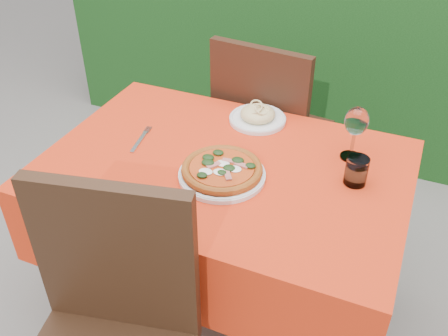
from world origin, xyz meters
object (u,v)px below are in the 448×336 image
at_px(water_glass, 356,172).
at_px(pasta_plate, 258,116).
at_px(chair_far, 267,126).
at_px(pizza_plate, 222,171).
at_px(wine_glass, 356,123).
at_px(chair_near, 108,334).
at_px(fork, 139,142).

bearing_deg(water_glass, pasta_plate, 149.64).
xyz_separation_m(pasta_plate, water_glass, (0.43, -0.25, 0.02)).
xyz_separation_m(chair_far, pizza_plate, (0.06, -0.66, 0.21)).
bearing_deg(wine_glass, pizza_plate, -142.55).
distance_m(chair_far, pizza_plate, 0.70).
relative_size(chair_near, fork, 5.12).
xyz_separation_m(chair_far, fork, (-0.31, -0.59, 0.18)).
relative_size(pizza_plate, fork, 1.68).
relative_size(pasta_plate, wine_glass, 1.12).
bearing_deg(pizza_plate, chair_far, 94.93).
height_order(chair_far, pizza_plate, chair_far).
distance_m(chair_near, fork, 0.73).
height_order(chair_far, pasta_plate, chair_far).
bearing_deg(fork, wine_glass, 6.25).
relative_size(chair_near, chair_far, 1.03).
height_order(chair_near, chair_far, chair_near).
relative_size(wine_glass, fork, 1.02).
distance_m(chair_near, chair_far, 1.24).
distance_m(pizza_plate, water_glass, 0.44).
bearing_deg(pasta_plate, wine_glass, -15.80).
height_order(pizza_plate, wine_glass, wine_glass).
relative_size(chair_near, water_glass, 10.40).
bearing_deg(chair_near, wine_glass, 49.77).
distance_m(wine_glass, fork, 0.78).
xyz_separation_m(wine_glass, fork, (-0.74, -0.21, -0.14)).
distance_m(pizza_plate, pasta_plate, 0.40).
bearing_deg(water_glass, fork, -175.11).
xyz_separation_m(chair_near, pizza_plate, (0.09, 0.58, 0.19)).
xyz_separation_m(chair_far, water_glass, (0.47, -0.52, 0.23)).
bearing_deg(wine_glass, fork, -164.20).
bearing_deg(fork, chair_near, -76.66).
height_order(chair_near, pizza_plate, chair_near).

